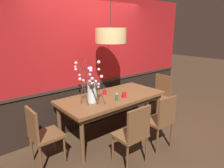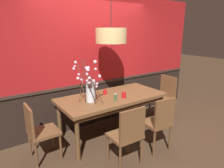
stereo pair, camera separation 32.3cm
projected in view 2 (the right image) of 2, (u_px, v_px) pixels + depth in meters
ground_plane at (112, 134)px, 3.91m from camera, size 24.00×24.00×0.00m
back_wall at (94, 63)px, 4.09m from camera, size 5.48×0.14×2.64m
dining_table at (112, 100)px, 3.73m from camera, size 1.97×0.94×0.78m
chair_near_side_left at (128, 133)px, 2.88m from camera, size 0.46×0.41×0.93m
chair_head_west_end at (39, 130)px, 3.02m from camera, size 0.43×0.42×0.91m
chair_head_east_end at (164, 95)px, 4.54m from camera, size 0.42×0.45×0.95m
chair_near_side_right at (159, 121)px, 3.25m from camera, size 0.44×0.42×0.94m
chair_far_side_left at (76, 99)px, 4.30m from camera, size 0.45×0.44×0.94m
chair_far_side_right at (99, 94)px, 4.63m from camera, size 0.45×0.46×0.93m
vase_with_blossoms at (90, 89)px, 3.35m from camera, size 0.42×0.60×0.75m
candle_holder_nearer_center at (124, 95)px, 3.59m from camera, size 0.08×0.08×0.10m
candle_holder_nearer_edge at (105, 92)px, 3.78m from camera, size 0.08×0.08×0.09m
condiment_bottle at (115, 97)px, 3.45m from camera, size 0.05×0.05×0.13m
pendant_lamp at (111, 36)px, 3.49m from camera, size 0.54×0.54×0.91m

